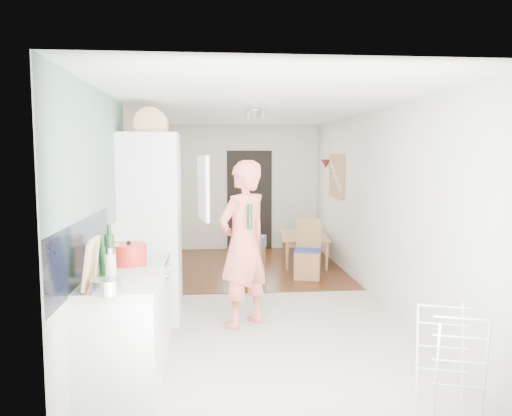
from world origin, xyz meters
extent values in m
cube|color=#BCB49F|center=(0.00, 0.00, 0.00)|extent=(3.20, 7.00, 0.01)
cube|color=#552C15|center=(0.00, 1.85, 0.01)|extent=(3.20, 3.30, 0.01)
cube|color=slate|center=(-1.59, -2.00, 1.85)|extent=(0.02, 3.00, 1.30)
cube|color=black|center=(-1.59, -2.55, 1.15)|extent=(0.02, 1.90, 0.50)
cube|color=black|center=(0.20, 3.48, 1.00)|extent=(0.90, 0.04, 2.00)
cube|color=white|center=(-1.30, -2.55, 0.43)|extent=(0.60, 0.90, 0.86)
cube|color=beige|center=(-1.30, -2.55, 0.89)|extent=(0.62, 0.92, 0.06)
cube|color=white|center=(-1.30, -1.80, 0.44)|extent=(0.60, 0.60, 0.88)
cube|color=#BCBCBF|center=(-1.30, -1.80, 0.90)|extent=(0.60, 0.60, 0.04)
cube|color=white|center=(-1.27, -0.78, 1.07)|extent=(0.66, 0.66, 2.15)
cube|color=white|center=(-0.66, -1.08, 1.55)|extent=(0.14, 0.56, 0.70)
cube|color=white|center=(-0.96, -0.78, 1.55)|extent=(0.02, 0.52, 0.66)
cube|color=tan|center=(1.58, 1.90, 1.55)|extent=(0.03, 0.90, 0.70)
cube|color=#AC6E4C|center=(1.57, 1.90, 1.55)|extent=(0.00, 0.94, 0.74)
cone|color=maroon|center=(1.54, 2.55, 1.75)|extent=(0.18, 0.18, 0.16)
imported|color=#F77262|center=(-0.23, -1.09, 1.09)|extent=(0.95, 0.91, 2.18)
imported|color=#AC6E4C|center=(1.09, 2.09, 0.21)|extent=(0.80, 1.28, 0.43)
cube|color=slate|center=(0.04, 1.13, 0.55)|extent=(0.52, 0.52, 0.18)
cylinder|color=red|center=(-1.32, -2.01, 1.02)|extent=(0.36, 0.36, 0.19)
cylinder|color=#BCBCBF|center=(-1.33, -2.97, 0.97)|extent=(0.23, 0.23, 0.11)
cylinder|color=#16421A|center=(-0.17, -1.27, 1.25)|extent=(0.06, 0.06, 0.27)
cylinder|color=#16421A|center=(-1.42, -2.38, 1.09)|extent=(0.09, 0.09, 0.33)
cylinder|color=#16421A|center=(-1.46, -2.45, 1.04)|extent=(0.07, 0.07, 0.25)
cylinder|color=silver|center=(-1.37, -2.58, 1.02)|extent=(0.08, 0.08, 0.21)
cylinder|color=tan|center=(-1.44, -2.10, 1.04)|extent=(0.07, 0.07, 0.24)
cylinder|color=tan|center=(-1.42, -2.11, 1.03)|extent=(0.06, 0.06, 0.22)
camera|label=1|loc=(-0.58, -6.52, 1.90)|focal=35.00mm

